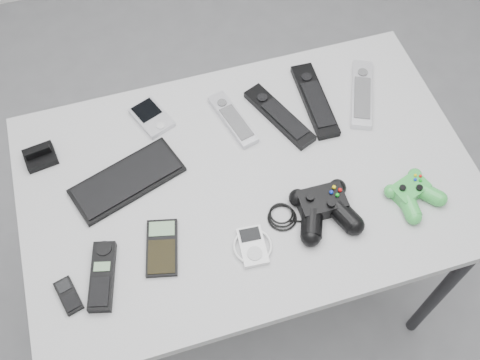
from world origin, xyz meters
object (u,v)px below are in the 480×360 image
object	(u,v)px
calculator	(162,247)
controller_green	(413,193)
mobile_phone	(68,295)
pda_keyboard	(127,180)
remote_silver_b	(362,94)
mp3_player	(253,246)
cordless_handset	(102,276)
remote_silver_a	(233,119)
remote_black_b	(315,100)
pda	(152,117)
remote_black_a	(279,116)
desk	(248,191)
controller_black	(324,207)

from	to	relation	value
calculator	controller_green	bearing A→B (deg)	9.47
controller_green	mobile_phone	bearing A→B (deg)	162.54
pda_keyboard	remote_silver_b	size ratio (longest dim) A/B	1.21
mp3_player	controller_green	size ratio (longest dim) A/B	0.75
calculator	mp3_player	xyz separation A→B (m)	(0.21, -0.06, 0.00)
cordless_handset	mp3_player	xyz separation A→B (m)	(0.35, -0.03, -0.00)
calculator	mp3_player	distance (m)	0.22
pda_keyboard	mp3_player	world-z (taller)	same
cordless_handset	remote_silver_a	bearing A→B (deg)	54.31
pda_keyboard	mobile_phone	xyz separation A→B (m)	(-0.19, -0.26, -0.00)
mobile_phone	calculator	xyz separation A→B (m)	(0.23, 0.05, -0.00)
remote_silver_b	calculator	bearing A→B (deg)	-131.24
remote_black_b	mp3_player	size ratio (longest dim) A/B	2.55
calculator	mp3_player	bearing A→B (deg)	-2.72
pda	controller_green	xyz separation A→B (m)	(0.57, -0.43, 0.01)
remote_black_a	mobile_phone	world-z (taller)	remote_black_a
calculator	remote_silver_b	bearing A→B (deg)	38.02
pda	controller_green	size ratio (longest dim) A/B	0.89
remote_silver_b	mobile_phone	world-z (taller)	remote_silver_b
remote_silver_a	calculator	bearing A→B (deg)	-144.82
desk	remote_black_b	world-z (taller)	remote_black_b
mobile_phone	mp3_player	world-z (taller)	mp3_player
remote_silver_a	calculator	world-z (taller)	remote_silver_a
mp3_player	calculator	bearing A→B (deg)	168.66
mp3_player	controller_black	size ratio (longest dim) A/B	0.37
remote_silver_b	cordless_handset	distance (m)	0.85
pda	cordless_handset	distance (m)	0.47
mp3_player	remote_silver_a	bearing A→B (deg)	85.36
remote_black_b	pda	bearing A→B (deg)	172.86
desk	remote_black_a	size ratio (longest dim) A/B	4.86
desk	pda	distance (m)	0.33
pda_keyboard	mobile_phone	world-z (taller)	pda_keyboard
remote_black_b	mobile_phone	bearing A→B (deg)	-151.20
cordless_handset	desk	bearing A→B (deg)	36.53
remote_black_b	remote_silver_a	bearing A→B (deg)	-178.48
desk	remote_silver_b	size ratio (longest dim) A/B	4.94
pda	mobile_phone	world-z (taller)	pda
remote_silver_a	remote_black_a	xyz separation A→B (m)	(0.12, -0.03, 0.00)
pda_keyboard	cordless_handset	size ratio (longest dim) A/B	1.70
remote_silver_b	pda	bearing A→B (deg)	-164.90
remote_silver_a	controller_green	world-z (taller)	controller_green
remote_black_a	remote_black_b	size ratio (longest dim) A/B	0.93
pda_keyboard	remote_black_b	distance (m)	0.56
remote_black_a	controller_black	bearing A→B (deg)	-110.71
desk	remote_black_b	bearing A→B (deg)	35.86
calculator	controller_green	size ratio (longest dim) A/B	1.08
calculator	controller_green	xyz separation A→B (m)	(0.63, -0.04, 0.01)
mobile_phone	desk	bearing A→B (deg)	5.95
mobile_phone	mp3_player	size ratio (longest dim) A/B	0.87
pda_keyboard	mobile_phone	bearing A→B (deg)	-143.91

